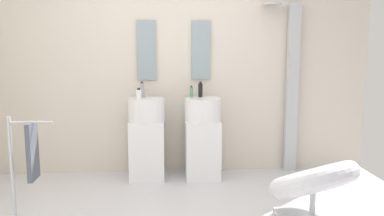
{
  "coord_description": "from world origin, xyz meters",
  "views": [
    {
      "loc": [
        -0.1,
        -3.25,
        1.53
      ],
      "look_at": [
        0.15,
        0.55,
        0.95
      ],
      "focal_mm": 37.47,
      "sensor_mm": 36.0,
      "label": 1
    }
  ],
  "objects_px": {
    "pedestal_sink_right": "(203,137)",
    "lounge_chair": "(313,185)",
    "soap_bottle_green": "(191,92)",
    "soap_bottle_black": "(200,90)",
    "soap_bottle_white": "(139,94)",
    "pedestal_sink_left": "(147,138)",
    "towel_rack": "(29,154)",
    "shower_column": "(291,85)",
    "soap_bottle_grey": "(142,90)"
  },
  "relations": [
    {
      "from": "pedestal_sink_right",
      "to": "lounge_chair",
      "type": "xyz_separation_m",
      "value": [
        0.84,
        -1.35,
        -0.13
      ]
    },
    {
      "from": "lounge_chair",
      "to": "soap_bottle_green",
      "type": "height_order",
      "value": "soap_bottle_green"
    },
    {
      "from": "soap_bottle_green",
      "to": "soap_bottle_black",
      "type": "xyz_separation_m",
      "value": [
        0.11,
        0.03,
        0.02
      ]
    },
    {
      "from": "pedestal_sink_right",
      "to": "soap_bottle_white",
      "type": "relative_size",
      "value": 7.86
    },
    {
      "from": "pedestal_sink_left",
      "to": "soap_bottle_white",
      "type": "height_order",
      "value": "soap_bottle_white"
    },
    {
      "from": "soap_bottle_green",
      "to": "soap_bottle_white",
      "type": "xyz_separation_m",
      "value": [
        -0.6,
        -0.18,
        -0.0
      ]
    },
    {
      "from": "soap_bottle_green",
      "to": "soap_bottle_white",
      "type": "height_order",
      "value": "soap_bottle_green"
    },
    {
      "from": "lounge_chair",
      "to": "towel_rack",
      "type": "distance_m",
      "value": 2.46
    },
    {
      "from": "pedestal_sink_left",
      "to": "shower_column",
      "type": "height_order",
      "value": "shower_column"
    },
    {
      "from": "towel_rack",
      "to": "soap_bottle_black",
      "type": "relative_size",
      "value": 5.24
    },
    {
      "from": "lounge_chair",
      "to": "soap_bottle_black",
      "type": "height_order",
      "value": "soap_bottle_black"
    },
    {
      "from": "soap_bottle_green",
      "to": "towel_rack",
      "type": "bearing_deg",
      "value": -139.52
    },
    {
      "from": "lounge_chair",
      "to": "soap_bottle_white",
      "type": "height_order",
      "value": "soap_bottle_white"
    },
    {
      "from": "pedestal_sink_left",
      "to": "soap_bottle_green",
      "type": "xyz_separation_m",
      "value": [
        0.53,
        0.09,
        0.53
      ]
    },
    {
      "from": "pedestal_sink_left",
      "to": "soap_bottle_grey",
      "type": "relative_size",
      "value": 5.57
    },
    {
      "from": "soap_bottle_green",
      "to": "soap_bottle_black",
      "type": "distance_m",
      "value": 0.12
    },
    {
      "from": "shower_column",
      "to": "soap_bottle_white",
      "type": "xyz_separation_m",
      "value": [
        -1.83,
        -0.3,
        -0.07
      ]
    },
    {
      "from": "pedestal_sink_left",
      "to": "shower_column",
      "type": "relative_size",
      "value": 0.51
    },
    {
      "from": "shower_column",
      "to": "pedestal_sink_right",
      "type": "bearing_deg",
      "value": -169.77
    },
    {
      "from": "lounge_chair",
      "to": "soap_bottle_white",
      "type": "bearing_deg",
      "value": 141.35
    },
    {
      "from": "towel_rack",
      "to": "soap_bottle_white",
      "type": "distance_m",
      "value": 1.43
    },
    {
      "from": "soap_bottle_grey",
      "to": "soap_bottle_white",
      "type": "height_order",
      "value": "soap_bottle_grey"
    },
    {
      "from": "pedestal_sink_left",
      "to": "soap_bottle_black",
      "type": "xyz_separation_m",
      "value": [
        0.64,
        0.12,
        0.55
      ]
    },
    {
      "from": "pedestal_sink_right",
      "to": "soap_bottle_green",
      "type": "distance_m",
      "value": 0.55
    },
    {
      "from": "shower_column",
      "to": "soap_bottle_green",
      "type": "xyz_separation_m",
      "value": [
        -1.23,
        -0.11,
        -0.07
      ]
    },
    {
      "from": "shower_column",
      "to": "towel_rack",
      "type": "height_order",
      "value": "shower_column"
    },
    {
      "from": "pedestal_sink_right",
      "to": "shower_column",
      "type": "bearing_deg",
      "value": 10.23
    },
    {
      "from": "towel_rack",
      "to": "soap_bottle_green",
      "type": "relative_size",
      "value": 6.86
    },
    {
      "from": "shower_column",
      "to": "soap_bottle_white",
      "type": "relative_size",
      "value": 15.41
    },
    {
      "from": "soap_bottle_grey",
      "to": "soap_bottle_white",
      "type": "distance_m",
      "value": 0.21
    },
    {
      "from": "lounge_chair",
      "to": "towel_rack",
      "type": "xyz_separation_m",
      "value": [
        -2.43,
        0.18,
        0.28
      ]
    },
    {
      "from": "shower_column",
      "to": "lounge_chair",
      "type": "height_order",
      "value": "shower_column"
    },
    {
      "from": "soap_bottle_green",
      "to": "lounge_chair",
      "type": "bearing_deg",
      "value": -56.14
    },
    {
      "from": "pedestal_sink_right",
      "to": "soap_bottle_black",
      "type": "distance_m",
      "value": 0.56
    },
    {
      "from": "towel_rack",
      "to": "pedestal_sink_right",
      "type": "bearing_deg",
      "value": 36.22
    },
    {
      "from": "soap_bottle_black",
      "to": "towel_rack",
      "type": "bearing_deg",
      "value": -140.86
    },
    {
      "from": "pedestal_sink_right",
      "to": "towel_rack",
      "type": "bearing_deg",
      "value": -143.78
    },
    {
      "from": "towel_rack",
      "to": "soap_bottle_grey",
      "type": "xyz_separation_m",
      "value": [
        0.9,
        1.28,
        0.4
      ]
    },
    {
      "from": "shower_column",
      "to": "lounge_chair",
      "type": "relative_size",
      "value": 1.89
    },
    {
      "from": "pedestal_sink_left",
      "to": "lounge_chair",
      "type": "distance_m",
      "value": 2.01
    },
    {
      "from": "towel_rack",
      "to": "soap_bottle_black",
      "type": "bearing_deg",
      "value": 39.14
    },
    {
      "from": "lounge_chair",
      "to": "soap_bottle_black",
      "type": "bearing_deg",
      "value": 120.21
    },
    {
      "from": "soap_bottle_white",
      "to": "soap_bottle_green",
      "type": "bearing_deg",
      "value": 16.78
    },
    {
      "from": "pedestal_sink_left",
      "to": "shower_column",
      "type": "xyz_separation_m",
      "value": [
        1.75,
        0.2,
        0.6
      ]
    },
    {
      "from": "pedestal_sink_right",
      "to": "soap_bottle_green",
      "type": "bearing_deg",
      "value": 145.95
    },
    {
      "from": "shower_column",
      "to": "soap_bottle_grey",
      "type": "xyz_separation_m",
      "value": [
        -1.81,
        -0.09,
        -0.05
      ]
    },
    {
      "from": "pedestal_sink_left",
      "to": "towel_rack",
      "type": "distance_m",
      "value": 1.51
    },
    {
      "from": "pedestal_sink_right",
      "to": "towel_rack",
      "type": "distance_m",
      "value": 1.99
    },
    {
      "from": "towel_rack",
      "to": "soap_bottle_green",
      "type": "xyz_separation_m",
      "value": [
        1.47,
        1.26,
        0.38
      ]
    },
    {
      "from": "pedestal_sink_left",
      "to": "towel_rack",
      "type": "relative_size",
      "value": 1.1
    }
  ]
}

